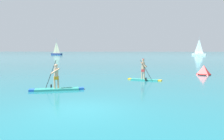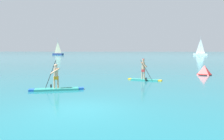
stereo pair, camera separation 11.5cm
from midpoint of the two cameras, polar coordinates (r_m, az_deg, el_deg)
The scene contains 6 objects.
ground at distance 9.56m, azimuth -8.65°, elevation -10.16°, with size 440.00×440.00×0.00m, color #1E727F.
paddleboarder_mid_center at distance 14.03m, azimuth -14.67°, elevation -3.96°, with size 3.34×1.39×1.89m.
paddleboarder_far_right at distance 18.14m, azimuth 8.30°, elevation -1.28°, with size 2.81×1.30×1.84m.
race_marker_buoy at distance 23.56m, azimuth 22.92°, elevation -0.17°, with size 1.42×1.42×0.96m.
sailboat_left_horizon at distance 101.91m, azimuth -14.45°, elevation 4.39°, with size 5.69×3.42×7.50m.
sailboat_right_horizon at distance 96.08m, azimuth 21.89°, elevation 4.18°, with size 5.55×3.03×7.78m.
Camera 1 is at (2.08, -8.96, 2.57)m, focal length 34.63 mm.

